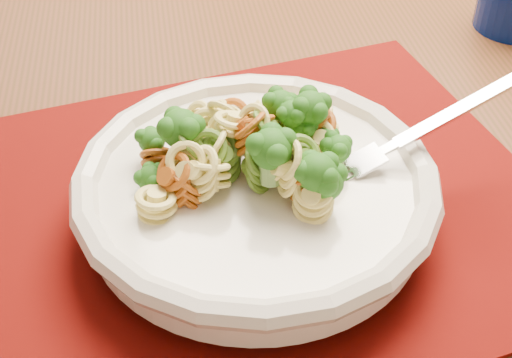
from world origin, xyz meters
name	(u,v)px	position (x,y,z in m)	size (l,w,h in m)	color
dining_table	(289,208)	(-0.19, -0.74, 0.65)	(1.43, 1.07, 0.77)	#542917
placemat	(238,210)	(-0.27, -0.84, 0.77)	(0.46, 0.36, 0.00)	#5A0A03
pasta_bowl	(256,190)	(-0.27, -0.86, 0.80)	(0.26, 0.26, 0.05)	silver
pasta_broccoli_heap	(256,172)	(-0.27, -0.86, 0.82)	(0.22, 0.22, 0.06)	#EDDF75
fork	(366,160)	(-0.19, -0.87, 0.81)	(0.19, 0.02, 0.01)	silver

